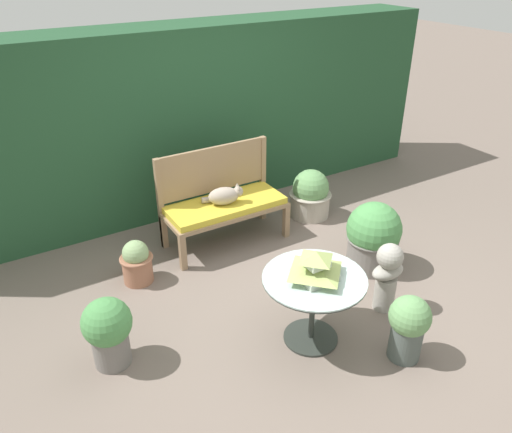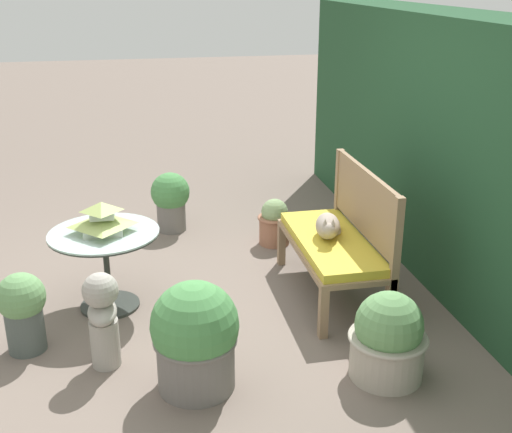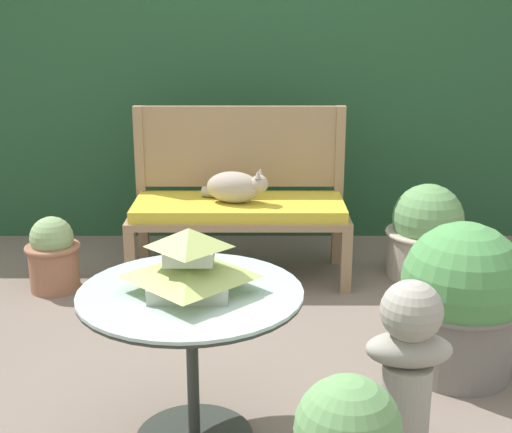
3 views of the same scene
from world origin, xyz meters
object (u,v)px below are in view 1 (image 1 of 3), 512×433
object	(u,v)px
pagoda_birdhouse	(315,267)
potted_plant_path_edge	(408,325)
potted_plant_table_near	(310,195)
potted_plant_patio_mid	(137,262)
patio_table	(314,291)
garden_bench	(226,208)
garden_bust	(387,274)
cat	(224,196)
potted_plant_hedge_corner	(373,237)
potted_plant_table_far	(108,330)

from	to	relation	value
pagoda_birdhouse	potted_plant_path_edge	distance (m)	0.82
potted_plant_table_near	potted_plant_patio_mid	xyz separation A→B (m)	(-2.16, -0.21, -0.05)
patio_table	pagoda_birdhouse	xyz separation A→B (m)	(0.00, -0.00, 0.22)
potted_plant_path_edge	potted_plant_patio_mid	distance (m)	2.45
garden_bench	garden_bust	bearing A→B (deg)	-69.02
patio_table	potted_plant_patio_mid	distance (m)	1.76
garden_bench	potted_plant_patio_mid	xyz separation A→B (m)	(-1.05, -0.20, -0.19)
cat	pagoda_birdhouse	world-z (taller)	pagoda_birdhouse
potted_plant_table_near	potted_plant_hedge_corner	xyz separation A→B (m)	(-0.12, -1.16, 0.08)
pagoda_birdhouse	potted_plant_patio_mid	distance (m)	1.80
potted_plant_patio_mid	potted_plant_hedge_corner	world-z (taller)	potted_plant_hedge_corner
pagoda_birdhouse	potted_plant_path_edge	world-z (taller)	pagoda_birdhouse
garden_bust	potted_plant_table_far	world-z (taller)	garden_bust
patio_table	potted_plant_table_near	distance (m)	2.10
garden_bust	potted_plant_patio_mid	size ratio (longest dim) A/B	1.49
potted_plant_table_near	potted_plant_table_far	bearing A→B (deg)	-157.49
potted_plant_hedge_corner	potted_plant_patio_mid	bearing A→B (deg)	154.96
cat	potted_plant_table_far	bearing A→B (deg)	-130.87
garden_bust	potted_plant_hedge_corner	size ratio (longest dim) A/B	0.94
garden_bust	potted_plant_table_near	world-z (taller)	garden_bust
garden_bench	pagoda_birdhouse	distance (m)	1.70
pagoda_birdhouse	potted_plant_table_near	xyz separation A→B (m)	(1.24, 1.68, -0.44)
cat	pagoda_birdhouse	bearing A→B (deg)	-79.42
potted_plant_table_near	potted_plant_patio_mid	world-z (taller)	potted_plant_table_near
garden_bench	potted_plant_path_edge	world-z (taller)	potted_plant_path_edge
garden_bust	potted_plant_hedge_corner	bearing A→B (deg)	57.78
pagoda_birdhouse	garden_bust	distance (m)	0.85
garden_bust	potted_plant_patio_mid	world-z (taller)	garden_bust
potted_plant_path_edge	potted_plant_patio_mid	xyz separation A→B (m)	(-1.41, 2.00, -0.10)
potted_plant_table_far	potted_plant_path_edge	xyz separation A→B (m)	(1.93, -1.10, -0.01)
garden_bench	potted_plant_table_near	size ratio (longest dim) A/B	2.25
cat	potted_plant_table_near	size ratio (longest dim) A/B	0.70
cat	potted_plant_table_far	xyz separation A→B (m)	(-1.55, -1.07, -0.24)
garden_bench	garden_bust	xyz separation A→B (m)	(0.65, -1.68, -0.04)
cat	potted_plant_path_edge	bearing A→B (deg)	-65.62
garden_bust	potted_plant_hedge_corner	xyz separation A→B (m)	(0.34, 0.54, -0.02)
cat	patio_table	distance (m)	1.65
garden_bust	potted_plant_table_near	bearing A→B (deg)	74.78
patio_table	pagoda_birdhouse	size ratio (longest dim) A/B	2.17
potted_plant_table_far	potted_plant_hedge_corner	distance (m)	2.55
pagoda_birdhouse	potted_plant_patio_mid	size ratio (longest dim) A/B	0.85
garden_bench	patio_table	distance (m)	1.68
potted_plant_patio_mid	potted_plant_hedge_corner	distance (m)	2.25
potted_plant_path_edge	potted_plant_hedge_corner	size ratio (longest dim) A/B	0.80
patio_table	potted_plant_table_far	distance (m)	1.56
potted_plant_patio_mid	patio_table	bearing A→B (deg)	-58.13
potted_plant_table_far	potted_plant_path_edge	bearing A→B (deg)	-29.72
patio_table	potted_plant_path_edge	size ratio (longest dim) A/B	1.45
garden_bench	pagoda_birdhouse	world-z (taller)	pagoda_birdhouse
pagoda_birdhouse	garden_bust	bearing A→B (deg)	-0.88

